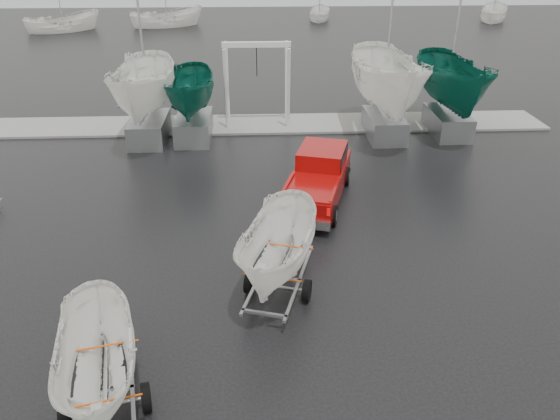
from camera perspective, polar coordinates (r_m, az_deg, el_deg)
The scene contains 14 objects.
ground_plane at distance 16.32m, azimuth -3.50°, elevation -5.84°, with size 120.00×120.00×0.00m, color black.
dock at distance 28.10m, azimuth -3.35°, elevation 8.92°, with size 30.00×3.00×0.12m, color gray.
pickup_truck at distance 19.99m, azimuth 4.08°, elevation 3.67°, with size 3.18×5.54×1.75m.
trailer_hitched at distance 13.78m, azimuth -0.05°, elevation 0.94°, with size 2.19×3.79×5.15m.
trailer_parked at distance 11.00m, azimuth -19.38°, elevation -9.94°, with size 1.95×3.77×4.67m.
boat_hoist at distance 27.38m, azimuth -2.43°, elevation 14.15°, with size 3.30×2.18×4.12m.
keelboat_0 at distance 25.57m, azimuth -14.37°, elevation 16.00°, with size 2.66×3.20×10.83m.
keelboat_1 at distance 25.64m, azimuth -9.42°, elevation 14.42°, with size 2.12×3.20×6.75m.
keelboat_2 at distance 25.77m, azimuth 11.64°, elevation 17.40°, with size 2.95×3.20×11.13m.
keelboat_3 at distance 27.06m, azimuth 18.13°, elevation 15.95°, with size 2.61×3.20×10.78m.
moored_boat_0 at distance 59.49m, azimuth -21.61°, elevation 16.97°, with size 3.79×3.77×11.61m.
moored_boat_1 at distance 59.67m, azimuth -11.65°, elevation 18.27°, with size 3.74×3.70×11.75m.
moored_boat_2 at distance 62.95m, azimuth 4.10°, elevation 19.18°, with size 2.50×2.55×10.83m.
moored_boat_3 at distance 66.60m, azimuth 21.27°, elevation 17.96°, with size 3.52×3.55×11.47m.
Camera 1 is at (0.33, -13.66, 8.93)m, focal length 35.00 mm.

